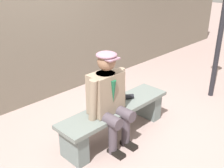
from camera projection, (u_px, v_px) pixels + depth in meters
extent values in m
plane|color=gray|center=(116.00, 135.00, 3.79)|extent=(30.00, 30.00, 0.00)
cube|color=slate|center=(116.00, 108.00, 3.62)|extent=(1.74, 0.43, 0.05)
cube|color=slate|center=(148.00, 105.00, 4.18)|extent=(0.17, 0.37, 0.40)
cube|color=slate|center=(74.00, 145.00, 3.24)|extent=(0.17, 0.37, 0.40)
cube|color=gray|center=(106.00, 93.00, 3.38)|extent=(0.43, 0.26, 0.53)
cylinder|color=#1E2338|center=(105.00, 75.00, 3.29)|extent=(0.24, 0.24, 0.06)
cone|color=#195938|center=(113.00, 92.00, 3.27)|extent=(0.07, 0.07, 0.29)
sphere|color=#8C664C|center=(107.00, 62.00, 3.20)|extent=(0.22, 0.22, 0.22)
ellipsoid|color=gray|center=(106.00, 55.00, 3.17)|extent=(0.25, 0.25, 0.08)
cube|color=gray|center=(113.00, 59.00, 3.11)|extent=(0.18, 0.10, 0.02)
cylinder|color=#4A4048|center=(119.00, 111.00, 3.48)|extent=(0.15, 0.46, 0.15)
cylinder|color=#4A4048|center=(126.00, 130.00, 3.50)|extent=(0.11, 0.11, 0.46)
cube|color=black|center=(129.00, 145.00, 3.54)|extent=(0.10, 0.24, 0.05)
cylinder|color=gray|center=(121.00, 89.00, 3.52)|extent=(0.11, 0.13, 0.57)
cylinder|color=#4A4048|center=(106.00, 118.00, 3.33)|extent=(0.15, 0.46, 0.15)
cylinder|color=#4A4048|center=(113.00, 137.00, 3.34)|extent=(0.11, 0.11, 0.46)
cube|color=black|center=(116.00, 153.00, 3.39)|extent=(0.10, 0.24, 0.05)
cylinder|color=gray|center=(93.00, 101.00, 3.20)|extent=(0.11, 0.15, 0.57)
cylinder|color=black|center=(125.00, 97.00, 3.79)|extent=(0.25, 0.19, 0.07)
cube|color=#6F6658|center=(40.00, 49.00, 4.59)|extent=(12.00, 0.24, 1.74)
cylinder|color=black|center=(222.00, 26.00, 4.44)|extent=(0.09, 0.09, 2.52)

